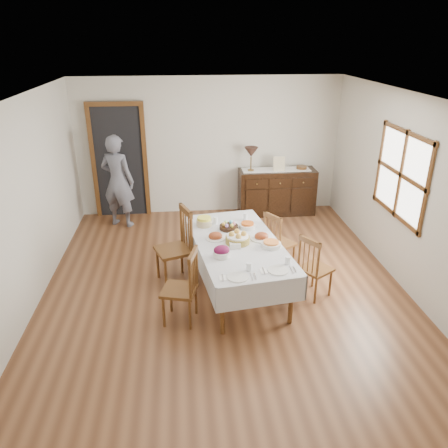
{
  "coord_description": "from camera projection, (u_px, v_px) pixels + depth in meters",
  "views": [
    {
      "loc": [
        -0.52,
        -5.22,
        3.29
      ],
      "look_at": [
        0.0,
        0.1,
        0.95
      ],
      "focal_mm": 35.0,
      "sensor_mm": 36.0,
      "label": 1
    }
  ],
  "objects": [
    {
      "name": "ground",
      "position": [
        225.0,
        289.0,
        6.12
      ],
      "size": [
        6.0,
        6.0,
        0.0
      ],
      "primitive_type": "plane",
      "color": "brown"
    },
    {
      "name": "room_shell",
      "position": [
        211.0,
        168.0,
        5.83
      ],
      "size": [
        5.02,
        6.02,
        2.65
      ],
      "color": "white",
      "rests_on": "ground"
    },
    {
      "name": "dining_table",
      "position": [
        237.0,
        248.0,
        5.86
      ],
      "size": [
        1.39,
        2.27,
        0.74
      ],
      "rotation": [
        0.0,
        0.0,
        0.14
      ],
      "color": "silver",
      "rests_on": "ground"
    },
    {
      "name": "chair_left_near",
      "position": [
        183.0,
        286.0,
        5.26
      ],
      "size": [
        0.49,
        0.49,
        0.97
      ],
      "rotation": [
        0.0,
        0.0,
        -1.83
      ],
      "color": "#5A3517",
      "rests_on": "ground"
    },
    {
      "name": "chair_left_far",
      "position": [
        177.0,
        245.0,
        6.13
      ],
      "size": [
        0.58,
        0.58,
        1.1
      ],
      "rotation": [
        0.0,
        0.0,
        -1.23
      ],
      "color": "#5A3517",
      "rests_on": "ground"
    },
    {
      "name": "chair_right_near",
      "position": [
        314.0,
        267.0,
        5.78
      ],
      "size": [
        0.51,
        0.51,
        0.89
      ],
      "rotation": [
        0.0,
        0.0,
        2.15
      ],
      "color": "#5A3517",
      "rests_on": "ground"
    },
    {
      "name": "chair_right_far",
      "position": [
        278.0,
        241.0,
        6.48
      ],
      "size": [
        0.52,
        0.52,
        0.91
      ],
      "rotation": [
        0.0,
        0.0,
        2.12
      ],
      "color": "#5A3517",
      "rests_on": "ground"
    },
    {
      "name": "sideboard",
      "position": [
        277.0,
        192.0,
        8.54
      ],
      "size": [
        1.48,
        0.54,
        0.89
      ],
      "color": "black",
      "rests_on": "ground"
    },
    {
      "name": "person",
      "position": [
        118.0,
        178.0,
        7.82
      ],
      "size": [
        0.66,
        0.55,
        1.81
      ],
      "primitive_type": "imported",
      "rotation": [
        0.0,
        0.0,
        2.75
      ],
      "color": "slate",
      "rests_on": "ground"
    },
    {
      "name": "bread_basket",
      "position": [
        238.0,
        238.0,
        5.77
      ],
      "size": [
        0.32,
        0.32,
        0.17
      ],
      "color": "olive",
      "rests_on": "dining_table"
    },
    {
      "name": "egg_basket",
      "position": [
        229.0,
        227.0,
        6.19
      ],
      "size": [
        0.27,
        0.27,
        0.11
      ],
      "color": "black",
      "rests_on": "dining_table"
    },
    {
      "name": "ham_platter_a",
      "position": [
        215.0,
        237.0,
        5.9
      ],
      "size": [
        0.27,
        0.27,
        0.11
      ],
      "color": "silver",
      "rests_on": "dining_table"
    },
    {
      "name": "ham_platter_b",
      "position": [
        261.0,
        237.0,
        5.9
      ],
      "size": [
        0.31,
        0.31,
        0.11
      ],
      "color": "silver",
      "rests_on": "dining_table"
    },
    {
      "name": "beet_bowl",
      "position": [
        222.0,
        252.0,
        5.41
      ],
      "size": [
        0.21,
        0.21,
        0.15
      ],
      "color": "silver",
      "rests_on": "dining_table"
    },
    {
      "name": "carrot_bowl",
      "position": [
        247.0,
        226.0,
        6.22
      ],
      "size": [
        0.24,
        0.24,
        0.09
      ],
      "color": "silver",
      "rests_on": "dining_table"
    },
    {
      "name": "pineapple_bowl",
      "position": [
        204.0,
        222.0,
        6.29
      ],
      "size": [
        0.22,
        0.22,
        0.13
      ],
      "color": "#C3B185",
      "rests_on": "dining_table"
    },
    {
      "name": "casserole_dish",
      "position": [
        271.0,
        244.0,
        5.68
      ],
      "size": [
        0.27,
        0.27,
        0.08
      ],
      "color": "silver",
      "rests_on": "dining_table"
    },
    {
      "name": "butter_dish",
      "position": [
        235.0,
        245.0,
        5.64
      ],
      "size": [
        0.15,
        0.11,
        0.07
      ],
      "color": "silver",
      "rests_on": "dining_table"
    },
    {
      "name": "setting_left",
      "position": [
        241.0,
        273.0,
        5.01
      ],
      "size": [
        0.44,
        0.31,
        0.1
      ],
      "color": "silver",
      "rests_on": "dining_table"
    },
    {
      "name": "setting_right",
      "position": [
        281.0,
        267.0,
        5.16
      ],
      "size": [
        0.44,
        0.31,
        0.1
      ],
      "color": "silver",
      "rests_on": "dining_table"
    },
    {
      "name": "glass_far_a",
      "position": [
        215.0,
        220.0,
        6.34
      ],
      "size": [
        0.06,
        0.06,
        0.11
      ],
      "color": "white",
      "rests_on": "dining_table"
    },
    {
      "name": "glass_far_b",
      "position": [
        245.0,
        217.0,
        6.49
      ],
      "size": [
        0.07,
        0.07,
        0.11
      ],
      "color": "white",
      "rests_on": "dining_table"
    },
    {
      "name": "runner",
      "position": [
        276.0,
        170.0,
        8.38
      ],
      "size": [
        1.3,
        0.35,
        0.01
      ],
      "color": "white",
      "rests_on": "sideboard"
    },
    {
      "name": "table_lamp",
      "position": [
        251.0,
        153.0,
        8.16
      ],
      "size": [
        0.26,
        0.26,
        0.46
      ],
      "color": "brown",
      "rests_on": "sideboard"
    },
    {
      "name": "picture_frame",
      "position": [
        279.0,
        164.0,
        8.24
      ],
      "size": [
        0.22,
        0.08,
        0.28
      ],
      "color": "beige",
      "rests_on": "sideboard"
    },
    {
      "name": "deco_bowl",
      "position": [
        302.0,
        168.0,
        8.41
      ],
      "size": [
        0.2,
        0.2,
        0.06
      ],
      "color": "#5A3517",
      "rests_on": "sideboard"
    }
  ]
}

